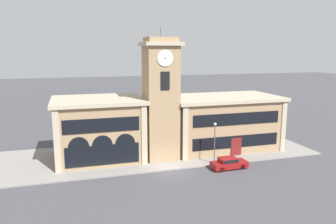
{
  "coord_description": "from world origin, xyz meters",
  "views": [
    {
      "loc": [
        -10.86,
        -34.87,
        13.74
      ],
      "look_at": [
        0.37,
        2.66,
        6.5
      ],
      "focal_mm": 35.0,
      "sensor_mm": 36.0,
      "label": 1
    }
  ],
  "objects": [
    {
      "name": "sidewalk_kerb",
      "position": [
        0.0,
        6.66,
        0.07
      ],
      "size": [
        42.62,
        13.32,
        0.15
      ],
      "color": "gray",
      "rests_on": "ground_plane"
    },
    {
      "name": "town_hall_left_wing",
      "position": [
        -7.64,
        6.95,
        3.98
      ],
      "size": [
        11.43,
        9.36,
        7.92
      ],
      "color": "#9E7F5B",
      "rests_on": "ground_plane"
    },
    {
      "name": "town_hall_right_wing",
      "position": [
        9.79,
        6.96,
        3.79
      ],
      "size": [
        15.73,
        9.36,
        7.53
      ],
      "color": "#9E7F5B",
      "rests_on": "ground_plane"
    },
    {
      "name": "bollard",
      "position": [
        7.84,
        0.35,
        0.67
      ],
      "size": [
        0.18,
        0.18,
        1.06
      ],
      "color": "black",
      "rests_on": "sidewalk_kerb"
    },
    {
      "name": "clock_tower",
      "position": [
        0.0,
        4.63,
        7.8
      ],
      "size": [
        4.65,
        4.65,
        16.69
      ],
      "color": "#9E7F5B",
      "rests_on": "ground_plane"
    },
    {
      "name": "parked_car_near",
      "position": [
        6.71,
        -1.36,
        0.71
      ],
      "size": [
        4.4,
        1.85,
        1.37
      ],
      "rotation": [
        0.0,
        0.0,
        0.03
      ],
      "color": "maroon",
      "rests_on": "ground_plane"
    },
    {
      "name": "street_lamp",
      "position": [
        5.61,
        0.35,
        3.6
      ],
      "size": [
        0.36,
        0.36,
        5.18
      ],
      "color": "#4C4C51",
      "rests_on": "sidewalk_kerb"
    },
    {
      "name": "ground_plane",
      "position": [
        0.0,
        0.0,
        0.0
      ],
      "size": [
        300.0,
        300.0,
        0.0
      ],
      "primitive_type": "plane",
      "color": "#424247"
    }
  ]
}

